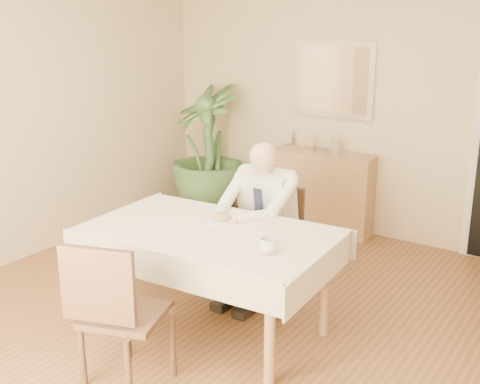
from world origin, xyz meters
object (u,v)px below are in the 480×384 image
Objects in this scene: chair_near at (115,308)px; coffee_mug at (269,246)px; dining_table at (210,241)px; sideboard at (322,192)px; chair_far at (274,232)px; potted_palm at (207,151)px; seated_man at (256,215)px.

coffee_mug is at bearing 34.04° from chair_near.
chair_near reaches higher than dining_table.
coffee_mug reaches higher than sideboard.
chair_far is 0.57× the size of potted_palm.
seated_man is (0.00, -0.28, 0.23)m from chair_far.
dining_table is at bearing -97.56° from chair_far.
seated_man is at bearing -42.72° from potted_palm.
chair_near is (-0.02, -1.77, 0.07)m from chair_far.
chair_far is 1.78m from chair_near.
coffee_mug reaches higher than dining_table.
seated_man is 1.19× the size of sideboard.
chair_near is 1.50m from seated_man.
dining_table is 1.70× the size of sideboard.
chair_near is 0.91× the size of sideboard.
seated_man is at bearing -85.41° from sideboard.
sideboard is 0.72× the size of potted_palm.
chair_near is at bearing -90.75° from seated_man.
potted_palm is (-1.56, 1.16, 0.26)m from chair_far.
potted_palm reaches higher than chair_near.
coffee_mug is 3.03m from potted_palm.
chair_far is 0.88× the size of chair_near.
potted_palm is at bearing 137.28° from seated_man.
chair_far is at bearing -83.64° from sideboard.
seated_man reaches higher than coffee_mug.
potted_palm is (-1.56, 2.04, 0.06)m from dining_table.
dining_table is 0.59m from seated_man.
dining_table is 2.57m from potted_palm.
chair_near is 3.20m from sideboard.
chair_far is at bearing 119.00° from coffee_mug.
sideboard is (-0.83, 2.42, -0.38)m from coffee_mug.
chair_near reaches higher than coffee_mug.
potted_palm is at bearing -173.48° from sideboard.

